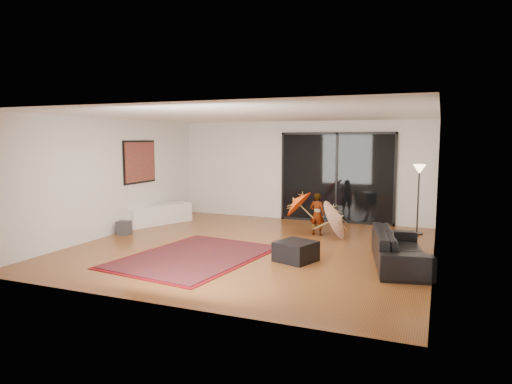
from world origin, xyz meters
The scene contains 17 objects.
floor centered at (0.00, 0.00, 0.00)m, with size 7.00×7.00×0.00m, color brown.
ceiling centered at (0.00, 0.00, 2.70)m, with size 7.00×7.00×0.00m, color white.
wall_back centered at (0.00, 3.50, 1.35)m, with size 7.00×7.00×0.00m, color silver.
wall_front centered at (0.00, -3.50, 1.35)m, with size 7.00×7.00×0.00m, color silver.
wall_left centered at (-3.50, 0.00, 1.35)m, with size 7.00×7.00×0.00m, color silver.
wall_right centered at (3.50, 0.00, 1.35)m, with size 7.00×7.00×0.00m, color silver.
sliding_door centered at (1.00, 3.47, 1.20)m, with size 3.06×0.07×2.40m.
painting centered at (-3.46, 1.00, 1.65)m, with size 0.04×1.28×1.08m.
media_console centered at (-3.25, 1.48, 0.25)m, with size 0.45×1.81×0.50m, color white.
speaker centered at (-3.25, 0.02, 0.16)m, with size 0.28×0.28×0.32m, color #424244.
persian_rug centered at (-0.70, -1.14, 0.01)m, with size 2.62×3.39×0.02m.
sofa centered at (2.95, -0.30, 0.32)m, with size 2.16×0.84×0.63m, color black.
ottoman centered at (1.16, -0.69, 0.18)m, with size 0.64×0.64×0.36m, color black.
floor_lamp centered at (3.10, 2.65, 1.29)m, with size 0.28×0.28×1.64m.
child centered at (0.94, 1.67, 0.49)m, with size 0.36×0.24×0.99m, color #999999.
parasol_orange centered at (0.39, 1.62, 0.73)m, with size 0.64×0.77×0.86m.
parasol_white centered at (1.54, 1.52, 0.50)m, with size 0.60×0.93×0.97m.
Camera 1 is at (3.54, -8.53, 2.24)m, focal length 32.00 mm.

